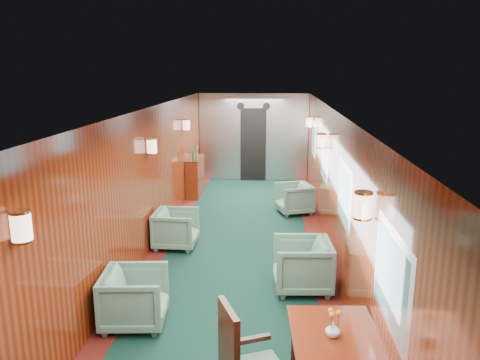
{
  "coord_description": "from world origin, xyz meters",
  "views": [
    {
      "loc": [
        0.59,
        -6.87,
        3.0
      ],
      "look_at": [
        0.0,
        0.97,
        1.15
      ],
      "focal_mm": 35.0,
      "sensor_mm": 36.0,
      "label": 1
    }
  ],
  "objects": [
    {
      "name": "dining_table",
      "position": [
        1.14,
        -3.28,
        0.68
      ],
      "size": [
        0.82,
        1.12,
        0.81
      ],
      "rotation": [
        0.0,
        0.0,
        0.06
      ],
      "color": "#62200D",
      "rests_on": "ground"
    },
    {
      "name": "wall_sconces",
      "position": [
        0.0,
        0.57,
        1.79
      ],
      "size": [
        2.97,
        7.97,
        0.25
      ],
      "color": "beige",
      "rests_on": "ground"
    },
    {
      "name": "armchair_left_far",
      "position": [
        -1.09,
        0.69,
        0.33
      ],
      "size": [
        0.74,
        0.72,
        0.66
      ],
      "primitive_type": "imported",
      "rotation": [
        0.0,
        0.0,
        1.55
      ],
      "color": "#1F483D",
      "rests_on": "ground"
    },
    {
      "name": "armchair_left_near",
      "position": [
        -1.05,
        -1.85,
        0.34
      ],
      "size": [
        0.82,
        0.8,
        0.69
      ],
      "primitive_type": "imported",
      "rotation": [
        0.0,
        0.0,
        1.66
      ],
      "color": "#1F483D",
      "rests_on": "ground"
    },
    {
      "name": "windows_right",
      "position": [
        1.49,
        0.25,
        1.45
      ],
      "size": [
        0.02,
        8.6,
        0.8
      ],
      "color": "silver",
      "rests_on": "ground"
    },
    {
      "name": "flower_vase",
      "position": [
        1.1,
        -3.28,
        0.87
      ],
      "size": [
        0.14,
        0.14,
        0.13
      ],
      "primitive_type": "imported",
      "rotation": [
        0.0,
        0.0,
        0.17
      ],
      "color": "silver",
      "rests_on": "dining_table"
    },
    {
      "name": "credenza",
      "position": [
        -1.34,
        4.16,
        0.48
      ],
      "size": [
        0.33,
        1.04,
        1.21
      ],
      "color": "#62200D",
      "rests_on": "ground"
    },
    {
      "name": "armchair_right_near",
      "position": [
        1.0,
        -0.77,
        0.36
      ],
      "size": [
        0.84,
        0.82,
        0.72
      ],
      "primitive_type": "imported",
      "rotation": [
        0.0,
        0.0,
        -1.51
      ],
      "color": "#1F483D",
      "rests_on": "ground"
    },
    {
      "name": "armchair_right_far",
      "position": [
        1.02,
        2.83,
        0.32
      ],
      "size": [
        0.89,
        0.88,
        0.65
      ],
      "primitive_type": "imported",
      "rotation": [
        0.0,
        0.0,
        -1.25
      ],
      "color": "#1F483D",
      "rests_on": "ground"
    },
    {
      "name": "room",
      "position": [
        0.0,
        0.0,
        1.63
      ],
      "size": [
        12.0,
        12.1,
        2.4
      ],
      "color": "black",
      "rests_on": "ground"
    },
    {
      "name": "bulkhead",
      "position": [
        0.0,
        5.91,
        1.18
      ],
      "size": [
        2.98,
        0.17,
        2.39
      ],
      "color": "silver",
      "rests_on": "ground"
    }
  ]
}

